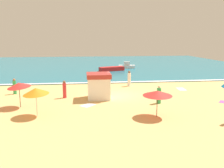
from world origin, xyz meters
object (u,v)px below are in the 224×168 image
Objects in this scene: beach_umbrella_0 at (19,85)px; beachgoer_0 at (65,90)px; beachgoer_3 at (15,87)px; beach_umbrella_1 at (36,91)px; beach_umbrella_2 at (157,93)px; beachgoer_5 at (159,95)px; small_boat_0 at (112,69)px; lifeguard_cabana at (99,86)px; beachgoer_4 at (129,79)px; small_boat_1 at (127,66)px; beachgoer_2 at (95,89)px.

beach_umbrella_0 reaches higher than beachgoer_0.
beachgoer_3 is at bearing 156.86° from beachgoer_0.
beach_umbrella_1 is 8.75m from beach_umbrella_2.
beachgoer_5 is at bearing -1.00° from beach_umbrella_0.
lifeguard_cabana is at bearing -100.39° from small_boat_0.
lifeguard_cabana is at bearing -10.82° from beachgoer_0.
lifeguard_cabana is 3.31m from beachgoer_0.
beachgoer_4 reaches higher than small_boat_0.
small_boat_1 is (2.67, 16.33, -0.36)m from beachgoer_4.
beachgoer_5 is (8.32, -2.95, -0.07)m from beachgoer_0.
beachgoer_2 is (4.56, 7.23, -1.52)m from beach_umbrella_1.
beach_umbrella_1 is at bearing -167.10° from beachgoer_5.
beach_umbrella_2 is 3.78m from beachgoer_5.
beachgoer_0 is 0.91× the size of beachgoer_4.
lifeguard_cabana is at bearing -84.47° from beachgoer_2.
beach_umbrella_1 is 28.82m from small_boat_1.
beach_umbrella_0 is 1.47× the size of beachgoer_4.
beach_umbrella_2 is 0.59× the size of small_boat_0.
lifeguard_cabana is 0.90× the size of beach_umbrella_2.
beachgoer_2 is (6.36, 4.76, -1.53)m from beach_umbrella_0.
small_boat_1 is at bearing 66.57° from beach_umbrella_1.
lifeguard_cabana reaches higher than beach_umbrella_1.
beach_umbrella_1 is 8.32m from beachgoer_3.
beach_umbrella_0 is at bearing -118.96° from small_boat_1.
beachgoer_4 is (4.22, 2.85, 0.52)m from beachgoer_2.
beachgoer_3 is at bearing 159.07° from beachgoer_5.
beachgoer_3 is at bearing -167.86° from beachgoer_4.
beachgoer_4 reaches higher than beachgoer_5.
small_boat_0 is at bearing 52.88° from beachgoer_3.
beach_umbrella_1 is at bearing -113.43° from small_boat_1.
beach_umbrella_2 is 14.99m from beachgoer_3.
beach_umbrella_0 is 1.01× the size of beach_umbrella_1.
beach_umbrella_2 is 1.67× the size of beachgoer_3.
beachgoer_0 is at bearing 38.92° from beach_umbrella_0.
lifeguard_cabana reaches higher than small_boat_1.
beach_umbrella_1 reaches higher than beachgoer_5.
beachgoer_4 is 0.58× the size of small_boat_1.
beachgoer_5 is at bearing -81.76° from beachgoer_4.
beachgoer_0 is 5.62m from beachgoer_3.
small_boat_0 is (3.62, 15.73, 0.11)m from beachgoer_2.
beach_umbrella_2 is 11.27m from beachgoer_4.
beach_umbrella_1 is 24.42m from small_boat_0.
beach_umbrella_0 is at bearing -141.08° from beachgoer_0.
small_boat_0 is at bearing 77.03° from beachgoer_2.
beach_umbrella_0 is 5.38m from beachgoer_3.
beachgoer_5 is (9.91, 2.27, -1.13)m from beach_umbrella_1.
beach_umbrella_2 is 9.44m from beachgoer_2.
beach_umbrella_1 is at bearing -136.29° from lifeguard_cabana.
beach_umbrella_0 is 27.40m from small_boat_1.
beachgoer_4 is at bearing 34.12° from beachgoer_0.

